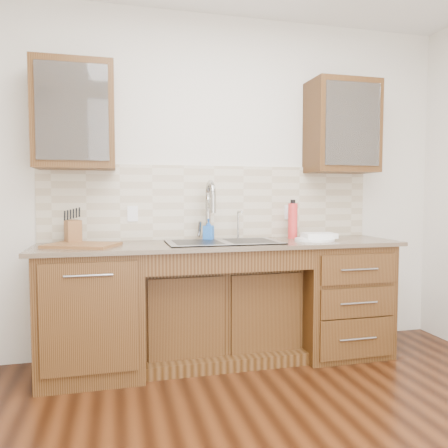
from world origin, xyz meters
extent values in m
cube|color=silver|center=(0.00, 1.80, 1.35)|extent=(4.00, 0.10, 2.70)
cube|color=#593014|center=(-0.95, 1.44, 0.44)|extent=(0.70, 0.62, 0.88)
cube|color=#593014|center=(0.00, 1.53, 0.35)|extent=(1.20, 0.44, 0.70)
cube|color=#593014|center=(0.95, 1.44, 0.44)|extent=(0.70, 0.62, 0.88)
cube|color=#84705B|center=(0.00, 1.43, 0.90)|extent=(2.70, 0.65, 0.03)
cube|color=beige|center=(0.00, 1.74, 1.21)|extent=(2.70, 0.02, 0.59)
cube|color=#9E9EA5|center=(0.00, 1.41, 0.83)|extent=(0.84, 0.46, 0.19)
cylinder|color=#999993|center=(-0.07, 1.64, 1.11)|extent=(0.04, 0.04, 0.40)
cylinder|color=#999993|center=(0.18, 1.65, 1.03)|extent=(0.02, 0.02, 0.24)
cube|color=#593014|center=(-1.05, 1.58, 1.83)|extent=(0.55, 0.34, 0.75)
cube|color=#593014|center=(1.05, 1.58, 1.83)|extent=(0.55, 0.34, 0.75)
cube|color=white|center=(-0.65, 1.73, 1.12)|extent=(0.08, 0.01, 0.12)
cube|color=white|center=(0.65, 1.73, 1.12)|extent=(0.08, 0.01, 0.12)
imported|color=blue|center=(-0.07, 1.60, 0.99)|extent=(0.10, 0.10, 0.17)
cylinder|color=red|center=(0.63, 1.59, 1.05)|extent=(0.10, 0.10, 0.29)
cylinder|color=white|center=(0.73, 1.39, 0.92)|extent=(0.32, 0.32, 0.02)
cube|color=white|center=(0.78, 1.43, 0.94)|extent=(0.26, 0.20, 0.04)
cube|color=brown|center=(-1.08, 1.59, 1.00)|extent=(0.14, 0.18, 0.17)
cube|color=#A16B33|center=(-1.01, 1.41, 0.92)|extent=(0.55, 0.48, 0.02)
imported|color=white|center=(-1.10, 1.58, 1.77)|extent=(0.15, 0.15, 0.09)
imported|color=white|center=(-0.97, 1.58, 1.77)|extent=(0.13, 0.13, 0.10)
imported|color=silver|center=(0.91, 1.58, 1.77)|extent=(0.14, 0.14, 0.09)
imported|color=white|center=(1.18, 1.58, 1.77)|extent=(0.10, 0.10, 0.09)
camera|label=1|loc=(-0.78, -1.73, 1.26)|focal=35.00mm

